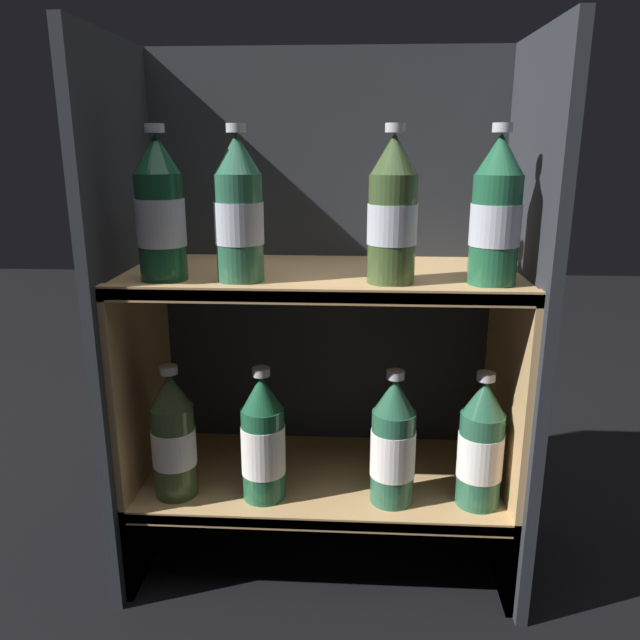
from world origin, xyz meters
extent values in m
plane|color=black|center=(0.00, 0.00, 0.00)|extent=(6.00, 6.00, 0.00)
cube|color=#23262B|center=(0.00, 0.33, 0.49)|extent=(0.73, 0.02, 0.98)
cube|color=#23262B|center=(-0.35, 0.16, 0.49)|extent=(0.02, 0.36, 0.98)
cube|color=#23262B|center=(0.35, 0.16, 0.49)|extent=(0.02, 0.36, 0.98)
cube|color=tan|center=(0.00, 0.16, 0.17)|extent=(0.69, 0.32, 0.02)
cube|color=tan|center=(0.00, 0.01, 0.17)|extent=(0.69, 0.02, 0.03)
cube|color=tan|center=(-0.34, 0.16, 0.08)|extent=(0.01, 0.32, 0.16)
cube|color=tan|center=(0.34, 0.16, 0.08)|extent=(0.01, 0.32, 0.16)
cube|color=tan|center=(0.00, 0.16, 0.57)|extent=(0.69, 0.32, 0.02)
cube|color=tan|center=(0.00, 0.01, 0.57)|extent=(0.69, 0.02, 0.03)
cube|color=tan|center=(-0.34, 0.16, 0.28)|extent=(0.01, 0.32, 0.56)
cube|color=tan|center=(0.34, 0.16, 0.28)|extent=(0.01, 0.32, 0.56)
cylinder|color=#144228|center=(-0.26, 0.07, 0.67)|extent=(0.08, 0.08, 0.17)
cylinder|color=#ADB2C1|center=(-0.26, 0.07, 0.68)|extent=(0.08, 0.08, 0.08)
cone|color=#144228|center=(-0.26, 0.07, 0.79)|extent=(0.07, 0.07, 0.06)
cylinder|color=#B7B7BC|center=(-0.26, 0.07, 0.82)|extent=(0.03, 0.03, 0.01)
cylinder|color=#285B42|center=(-0.13, 0.07, 0.67)|extent=(0.08, 0.08, 0.17)
cylinder|color=#ADB2C1|center=(-0.13, 0.07, 0.68)|extent=(0.08, 0.08, 0.07)
cone|color=#285B42|center=(-0.13, 0.07, 0.79)|extent=(0.07, 0.07, 0.06)
cylinder|color=#B7B7BC|center=(-0.13, 0.07, 0.82)|extent=(0.03, 0.03, 0.01)
cylinder|color=#384C28|center=(0.12, 0.07, 0.67)|extent=(0.08, 0.08, 0.17)
cylinder|color=#ADB2C1|center=(0.12, 0.07, 0.68)|extent=(0.08, 0.08, 0.06)
cone|color=#384C28|center=(0.12, 0.07, 0.79)|extent=(0.07, 0.07, 0.06)
cylinder|color=#B7B7BC|center=(0.12, 0.07, 0.82)|extent=(0.03, 0.03, 0.01)
cylinder|color=#1E5638|center=(0.28, 0.07, 0.67)|extent=(0.08, 0.08, 0.17)
cylinder|color=#ADB2C1|center=(0.28, 0.07, 0.68)|extent=(0.08, 0.08, 0.07)
cone|color=#1E5638|center=(0.28, 0.07, 0.79)|extent=(0.07, 0.07, 0.06)
cylinder|color=#B7B7BC|center=(0.28, 0.07, 0.82)|extent=(0.03, 0.03, 0.01)
cylinder|color=#384C28|center=(-0.26, 0.07, 0.27)|extent=(0.08, 0.08, 0.17)
cylinder|color=white|center=(-0.26, 0.07, 0.28)|extent=(0.08, 0.08, 0.07)
cone|color=#384C28|center=(-0.26, 0.07, 0.38)|extent=(0.07, 0.07, 0.06)
cylinder|color=#B7B7BC|center=(-0.26, 0.07, 0.42)|extent=(0.03, 0.03, 0.01)
cylinder|color=#1E5638|center=(-0.10, 0.07, 0.27)|extent=(0.08, 0.08, 0.17)
cylinder|color=white|center=(-0.10, 0.07, 0.28)|extent=(0.08, 0.08, 0.09)
cone|color=#1E5638|center=(-0.10, 0.07, 0.38)|extent=(0.07, 0.07, 0.06)
cylinder|color=#B7B7BC|center=(-0.10, 0.07, 0.42)|extent=(0.03, 0.03, 0.01)
cylinder|color=#285B42|center=(0.13, 0.07, 0.27)|extent=(0.08, 0.08, 0.17)
cylinder|color=white|center=(0.13, 0.07, 0.28)|extent=(0.08, 0.08, 0.09)
cone|color=#285B42|center=(0.13, 0.07, 0.38)|extent=(0.07, 0.07, 0.06)
cylinder|color=#B7B7BC|center=(0.13, 0.07, 0.42)|extent=(0.03, 0.03, 0.01)
cylinder|color=#285B42|center=(0.28, 0.07, 0.27)|extent=(0.08, 0.08, 0.17)
cylinder|color=white|center=(0.28, 0.07, 0.28)|extent=(0.08, 0.08, 0.08)
cone|color=#285B42|center=(0.28, 0.07, 0.38)|extent=(0.07, 0.07, 0.06)
cylinder|color=#B7B7BC|center=(0.28, 0.07, 0.42)|extent=(0.03, 0.03, 0.01)
camera|label=1|loc=(0.06, -0.92, 0.80)|focal=35.00mm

